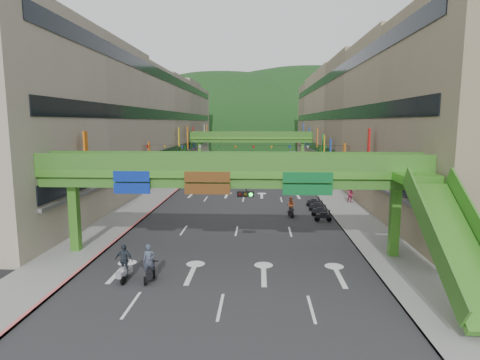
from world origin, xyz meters
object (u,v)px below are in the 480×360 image
at_px(scooter_rider_near, 149,264).
at_px(car_silver, 205,174).
at_px(car_yellow, 265,170).
at_px(overpass_near, 245,182).
at_px(scooter_rider_mid, 291,207).
at_px(pedestrian_red, 351,196).

distance_m(scooter_rider_near, car_silver, 43.05).
distance_m(car_silver, car_yellow, 11.16).
bearing_deg(overpass_near, car_silver, 101.62).
bearing_deg(car_silver, overpass_near, -68.92).
xyz_separation_m(scooter_rider_near, car_yellow, (7.34, 48.01, -0.29)).
distance_m(scooter_rider_near, scooter_rider_mid, 18.92).
xyz_separation_m(scooter_rider_near, pedestrian_red, (16.59, 23.06, -0.15)).
bearing_deg(car_yellow, overpass_near, -87.88).
bearing_deg(scooter_rider_near, car_silver, 93.48).
xyz_separation_m(overpass_near, pedestrian_red, (11.27, 18.68, -4.30)).
bearing_deg(car_yellow, scooter_rider_near, -93.92).
height_order(scooter_rider_near, pedestrian_red, scooter_rider_near).
relative_size(overpass_near, car_yellow, 6.21).
height_order(overpass_near, pedestrian_red, overpass_near).
bearing_deg(scooter_rider_near, scooter_rider_mid, 60.27).
bearing_deg(scooter_rider_mid, car_yellow, 93.69).
bearing_deg(scooter_rider_near, car_yellow, 81.31).
xyz_separation_m(scooter_rider_mid, car_yellow, (-2.04, 31.59, -0.23)).
xyz_separation_m(car_silver, pedestrian_red, (19.20, -19.91, 0.27)).
distance_m(scooter_rider_mid, car_silver, 29.13).
distance_m(scooter_rider_near, pedestrian_red, 28.41).
relative_size(car_silver, pedestrian_red, 2.12).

